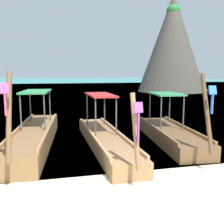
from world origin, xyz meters
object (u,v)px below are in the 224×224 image
at_px(longtail_boat_violet_ribbon, 105,139).
at_px(longtail_boat_blue_ribbon, 170,134).
at_px(longtail_boat_pink_ribbon, 34,136).
at_px(karst_rock, 174,46).

relative_size(longtail_boat_violet_ribbon, longtail_boat_blue_ribbon, 1.18).
height_order(longtail_boat_pink_ribbon, longtail_boat_violet_ribbon, longtail_boat_pink_ribbon).
height_order(longtail_boat_pink_ribbon, karst_rock, karst_rock).
xyz_separation_m(longtail_boat_pink_ribbon, longtail_boat_blue_ribbon, (5.15, -0.59, -0.05)).
height_order(longtail_boat_blue_ribbon, karst_rock, karst_rock).
height_order(longtail_boat_violet_ribbon, karst_rock, karst_rock).
relative_size(longtail_boat_blue_ribbon, karst_rock, 0.43).
height_order(longtail_boat_pink_ribbon, longtail_boat_blue_ribbon, longtail_boat_pink_ribbon).
bearing_deg(karst_rock, longtail_boat_blue_ribbon, -116.41).
bearing_deg(longtail_boat_blue_ribbon, karst_rock, 63.59).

